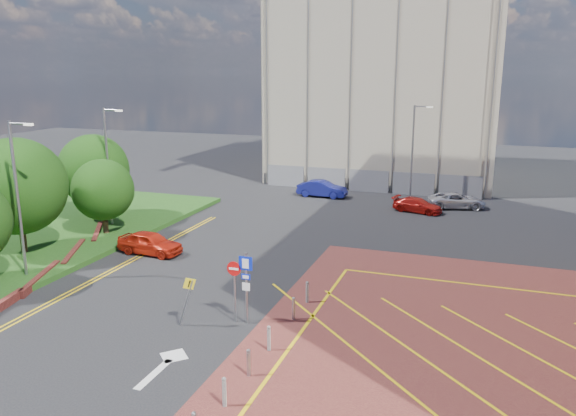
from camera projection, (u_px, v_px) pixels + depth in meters
The scene contains 18 objects.
ground at pixel (227, 331), 23.62m from camera, with size 140.00×140.00×0.00m, color black.
grass_bed at pixel (5, 245), 34.86m from camera, with size 14.00×32.00×0.30m, color #1E4616.
retaining_wall at pixel (37, 278), 29.19m from camera, with size 6.06×20.33×0.40m.
tree_b at pixel (17, 186), 32.18m from camera, with size 5.60×5.60×6.74m.
tree_c at pixel (103, 190), 36.37m from camera, with size 4.00×4.00×4.90m.
tree_d at pixel (94, 170), 39.93m from camera, with size 5.00×5.00×6.08m.
lamp_left_near at pixel (18, 193), 28.34m from camera, with size 1.53×0.16×8.00m.
lamp_left_far at pixel (108, 162), 38.16m from camera, with size 1.53×0.16×8.00m.
lamp_back at pixel (413, 149), 46.96m from camera, with size 1.53×0.16×8.00m.
sign_cluster at pixel (242, 280), 23.96m from camera, with size 1.17×0.12×3.20m.
warning_sign at pixel (187, 296), 23.66m from camera, with size 0.83×0.43×2.24m.
bollard_row at pixel (263, 347), 21.24m from camera, with size 0.14×11.14×0.90m.
construction_building at pixel (391, 68), 57.72m from camera, with size 21.20×19.20×22.00m, color #B4AA93.
construction_fence at pixel (380, 182), 50.58m from camera, with size 21.60×0.06×2.00m, color gray.
car_red_left at pixel (150, 243), 33.55m from camera, with size 1.61×4.00×1.36m, color red.
car_blue_back at pixel (322, 189), 48.96m from camera, with size 1.51×4.32×1.42m, color navy.
car_red_back at pixel (417, 205), 43.61m from camera, with size 1.56×3.84×1.11m, color #A9130E.
car_silver_back at pixel (456, 200), 44.88m from camera, with size 2.08×4.52×1.26m, color silver.
Camera 1 is at (9.62, -19.65, 10.61)m, focal length 35.00 mm.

